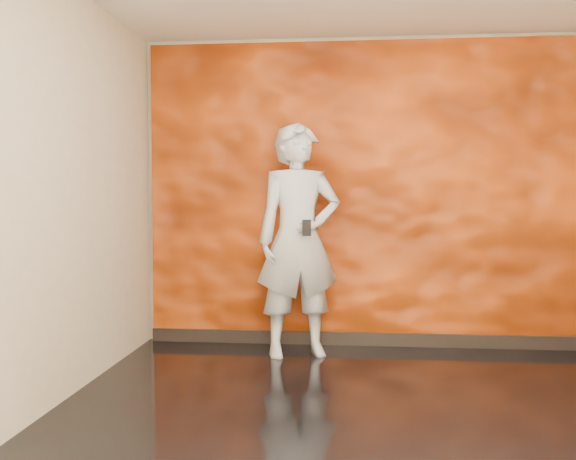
{
  "coord_description": "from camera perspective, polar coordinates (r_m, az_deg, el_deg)",
  "views": [
    {
      "loc": [
        -0.1,
        -3.91,
        1.36
      ],
      "look_at": [
        -0.59,
        1.06,
        1.1
      ],
      "focal_mm": 40.0,
      "sensor_mm": 36.0,
      "label": 1
    }
  ],
  "objects": [
    {
      "name": "room",
      "position": [
        3.91,
        7.11,
        3.55
      ],
      "size": [
        4.02,
        4.02,
        2.81
      ],
      "color": "black",
      "rests_on": "ground"
    },
    {
      "name": "phone",
      "position": [
        5.16,
        1.67,
        0.2
      ],
      "size": [
        0.07,
        0.03,
        0.13
      ],
      "primitive_type": "cube",
      "rotation": [
        0.0,
        0.0,
        0.21
      ],
      "color": "black",
      "rests_on": "man"
    },
    {
      "name": "baseboard",
      "position": [
        5.97,
        6.53,
        -9.59
      ],
      "size": [
        3.9,
        0.04,
        0.12
      ],
      "primitive_type": "cube",
      "color": "black",
      "rests_on": "ground"
    },
    {
      "name": "man",
      "position": [
        5.45,
        0.95,
        -0.89
      ],
      "size": [
        0.83,
        0.67,
        1.98
      ],
      "primitive_type": "imported",
      "rotation": [
        0.0,
        0.0,
        0.31
      ],
      "color": "#A3A9B4",
      "rests_on": "ground"
    },
    {
      "name": "feature_wall",
      "position": [
        5.87,
        6.6,
        3.17
      ],
      "size": [
        3.9,
        0.06,
        2.75
      ],
      "primitive_type": "cube",
      "color": "#F35510",
      "rests_on": "ground"
    }
  ]
}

